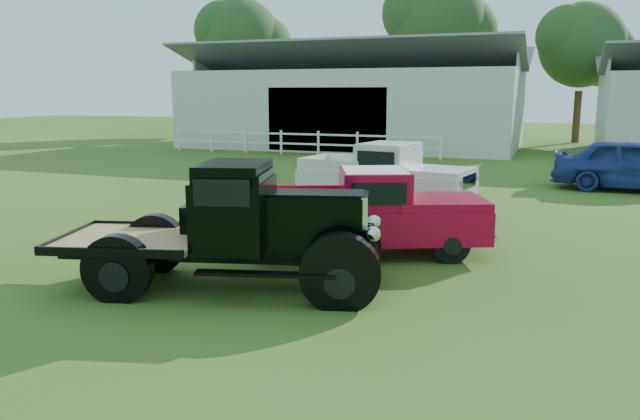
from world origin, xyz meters
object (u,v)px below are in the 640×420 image
at_px(red_pickup, 369,212).
at_px(white_pickup, 385,177).
at_px(misc_car_blue, 634,165).
at_px(vintage_flatbed, 229,226).

height_order(red_pickup, white_pickup, white_pickup).
distance_m(red_pickup, white_pickup, 4.74).
bearing_deg(misc_car_blue, red_pickup, 155.78).
height_order(red_pickup, misc_car_blue, red_pickup).
bearing_deg(red_pickup, white_pickup, 78.50).
bearing_deg(misc_car_blue, vintage_flatbed, 155.97).
bearing_deg(white_pickup, misc_car_blue, 51.51).
bearing_deg(white_pickup, vintage_flatbed, -84.22).
xyz_separation_m(red_pickup, misc_car_blue, (5.55, 10.42, -0.01)).
xyz_separation_m(white_pickup, misc_car_blue, (6.47, 5.78, -0.04)).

